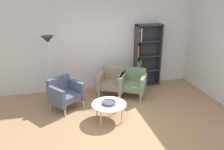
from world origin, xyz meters
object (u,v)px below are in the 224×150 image
object	(u,v)px
bookshelf_tall	(145,57)
armchair_by_bookshelf	(112,81)
armchair_near_window	(65,93)
floor_lamp_torchiere	(48,47)
armchair_spare_guest	(133,82)
decorative_bowl	(109,102)
coffee_table_low	(109,105)

from	to	relation	value
bookshelf_tall	armchair_by_bookshelf	distance (m)	1.36
bookshelf_tall	armchair_by_bookshelf	world-z (taller)	bookshelf_tall
armchair_near_window	floor_lamp_torchiere	size ratio (longest dim) A/B	0.54
armchair_by_bookshelf	armchair_spare_guest	xyz separation A→B (m)	(0.54, -0.24, 0.00)
bookshelf_tall	floor_lamp_torchiere	bearing A→B (deg)	-174.35
armchair_near_window	floor_lamp_torchiere	xyz separation A→B (m)	(-0.31, 0.68, 1.03)
bookshelf_tall	armchair_by_bookshelf	size ratio (longest dim) A/B	2.06
decorative_bowl	armchair_spare_guest	world-z (taller)	armchair_spare_guest
coffee_table_low	decorative_bowl	xyz separation A→B (m)	(0.00, 0.00, 0.06)
bookshelf_tall	coffee_table_low	distance (m)	2.44
decorative_bowl	floor_lamp_torchiere	size ratio (longest dim) A/B	0.18
coffee_table_low	floor_lamp_torchiere	distance (m)	2.24
bookshelf_tall	armchair_spare_guest	size ratio (longest dim) A/B	2.03
bookshelf_tall	coffee_table_low	size ratio (longest dim) A/B	2.37
bookshelf_tall	coffee_table_low	xyz separation A→B (m)	(-1.57, -1.79, -0.53)
decorative_bowl	armchair_by_bookshelf	size ratio (longest dim) A/B	0.35
armchair_near_window	armchair_by_bookshelf	size ratio (longest dim) A/B	1.03
bookshelf_tall	armchair_spare_guest	bearing A→B (deg)	-131.03
bookshelf_tall	armchair_by_bookshelf	bearing A→B (deg)	-157.11
coffee_table_low	armchair_near_window	bearing A→B (deg)	139.04
coffee_table_low	armchair_near_window	xyz separation A→B (m)	(-0.95, 0.82, 0.04)
armchair_near_window	floor_lamp_torchiere	bearing A→B (deg)	78.31
bookshelf_tall	coffee_table_low	bearing A→B (deg)	-131.31
coffee_table_low	armchair_spare_guest	xyz separation A→B (m)	(0.93, 1.06, 0.04)
decorative_bowl	floor_lamp_torchiere	xyz separation A→B (m)	(-1.26, 1.51, 1.01)
armchair_near_window	armchair_by_bookshelf	xyz separation A→B (m)	(1.35, 0.47, 0.00)
armchair_near_window	floor_lamp_torchiere	distance (m)	1.28
armchair_by_bookshelf	armchair_spare_guest	distance (m)	0.59
coffee_table_low	floor_lamp_torchiere	xyz separation A→B (m)	(-1.26, 1.51, 1.08)
coffee_table_low	armchair_spare_guest	bearing A→B (deg)	48.50
coffee_table_low	decorative_bowl	distance (m)	0.06
coffee_table_low	armchair_spare_guest	size ratio (longest dim) A/B	0.85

